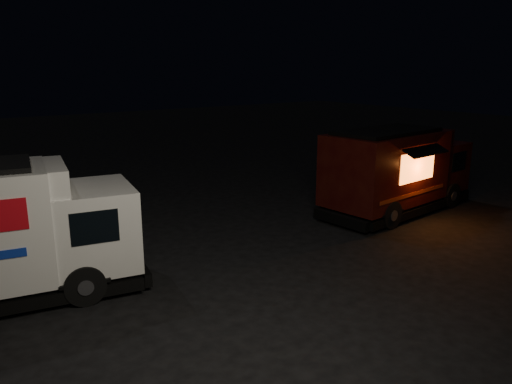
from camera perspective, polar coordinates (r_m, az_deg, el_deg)
The scene contains 2 objects.
ground at distance 11.22m, azimuth -1.49°, elevation -9.38°, with size 80.00×80.00×0.00m, color black.
red_truck at distance 16.28m, azimuth 16.01°, elevation 2.46°, with size 5.69×2.09×2.65m, color #38100A, non-canonical shape.
Camera 1 is at (-5.82, -8.47, 4.50)m, focal length 35.00 mm.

